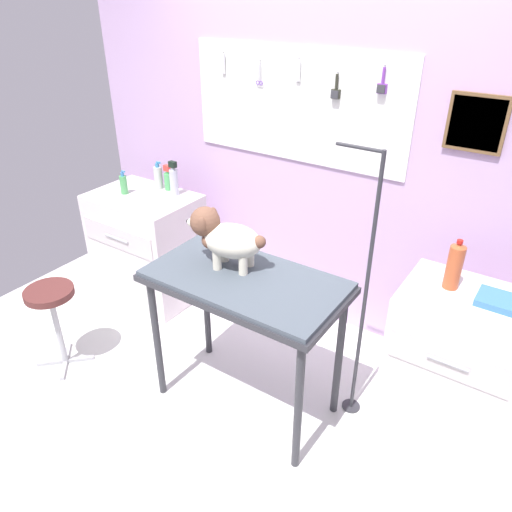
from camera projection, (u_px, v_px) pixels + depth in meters
name	position (u px, v px, depth m)	size (l,w,h in m)	color
ground	(211.00, 410.00, 3.03)	(4.40, 4.00, 0.04)	silver
rear_wall_panel	(319.00, 168.00, 3.38)	(4.00, 0.11, 2.30)	#BA99C4
grooming_table	(245.00, 292.00, 2.68)	(1.09, 0.59, 0.91)	#2D2D33
grooming_arm	(362.00, 305.00, 2.66)	(0.30, 0.11, 1.62)	#2D2D33
dog	(224.00, 237.00, 2.65)	(0.45, 0.28, 0.33)	beige
counter_left	(148.00, 246.00, 3.94)	(0.80, 0.58, 0.87)	silver
cabinet_right	(455.00, 362.00, 2.74)	(0.68, 0.54, 0.87)	silver
stool	(52.00, 305.00, 3.15)	(0.31, 0.31, 0.60)	#9E9EA3
shampoo_bottle	(158.00, 177.00, 3.82)	(0.07, 0.07, 0.22)	#B0B7B0
detangler_spray	(124.00, 184.00, 3.73)	(0.06, 0.06, 0.19)	#499D57
pump_bottle_white	(174.00, 180.00, 3.69)	(0.06, 0.06, 0.26)	#AAAFBF
spray_bottle_tall	(168.00, 179.00, 3.80)	(0.06, 0.06, 0.20)	#4AA85B
soda_bottle	(454.00, 266.00, 2.55)	(0.08, 0.08, 0.28)	#B6502A
supply_tray	(502.00, 302.00, 2.46)	(0.24, 0.18, 0.04)	blue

